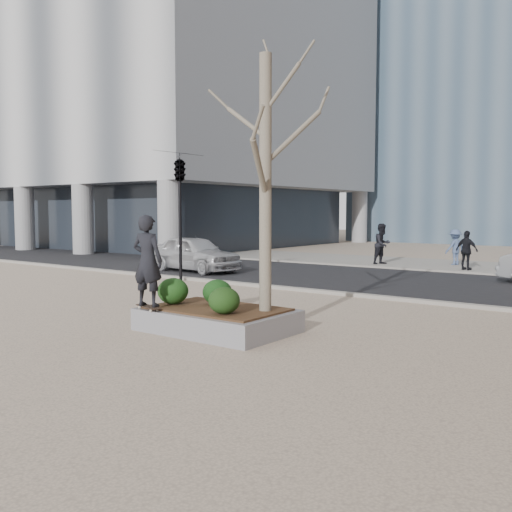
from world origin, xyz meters
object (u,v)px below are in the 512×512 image
Objects in this scene: planter at (217,320)px; skateboarder at (148,261)px; skateboard at (148,308)px; police_car at (194,253)px.

skateboarder is at bearing -141.34° from planter.
skateboarder is at bearing -87.17° from skateboard.
police_car is (-8.31, 8.24, 0.52)m from planter.
skateboarder reaches higher than police_car.
skateboard is 0.42× the size of skateboarder.
skateboarder is (-1.10, -0.88, 1.23)m from planter.
planter is 3.85× the size of skateboard.
planter is at bearing 55.52° from skateboard.
planter is 1.87m from skateboarder.
police_car is at bearing 145.18° from skateboard.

